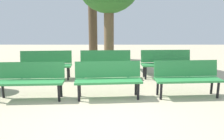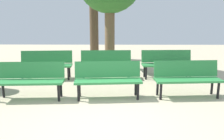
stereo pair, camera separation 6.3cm
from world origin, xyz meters
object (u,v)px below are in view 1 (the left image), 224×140
bench_r1_c0 (46,63)px  bench_r1_c2 (166,62)px  tree_0 (93,23)px  bench_r1_c1 (106,62)px  bench_r0_c2 (187,76)px  bench_r0_c0 (30,78)px  bench_r0_c1 (108,77)px

bench_r1_c0 → bench_r1_c2: 3.83m
bench_r1_c0 → tree_0: (1.20, 3.73, 1.11)m
bench_r1_c1 → bench_r0_c2: bearing=-42.0°
bench_r1_c0 → bench_r0_c2: bearing=-26.5°
bench_r0_c0 → tree_0: tree_0 is taller
bench_r0_c1 → bench_r1_c0: same height
bench_r0_c1 → bench_r1_c2: (1.83, 1.89, 0.00)m
bench_r0_c2 → bench_r1_c0: (-3.93, 1.60, 0.00)m
bench_r0_c0 → bench_r0_c1: (1.86, 0.10, 0.00)m
bench_r0_c1 → bench_r1_c1: size_ratio=1.01×
bench_r0_c2 → bench_r0_c1: bearing=179.4°
tree_0 → bench_r1_c0: bearing=-107.8°
bench_r0_c1 → bench_r1_c2: size_ratio=1.01×
bench_r1_c0 → bench_r0_c1: bearing=-45.0°
bench_r1_c1 → bench_r1_c2: size_ratio=1.00×
bench_r1_c1 → tree_0: bearing=98.1°
bench_r0_c2 → tree_0: size_ratio=0.51×
tree_0 → bench_r0_c0: bearing=-100.9°
bench_r0_c2 → bench_r1_c0: size_ratio=1.00×
bench_r0_c0 → bench_r1_c2: size_ratio=1.00×
bench_r0_c1 → bench_r1_c0: bearing=134.8°
bench_r0_c2 → bench_r1_c1: same height
bench_r1_c0 → tree_0: bearing=67.9°
bench_r0_c2 → tree_0: 6.09m
bench_r1_c2 → bench_r0_c2: bearing=-89.1°
bench_r1_c1 → bench_r1_c2: same height
bench_r1_c2 → tree_0: bearing=123.8°
bench_r0_c0 → bench_r0_c1: bearing=-0.0°
bench_r1_c1 → tree_0: (-0.68, 3.63, 1.11)m
bench_r1_c0 → bench_r1_c2: (3.82, 0.18, 0.00)m
bench_r0_c0 → bench_r0_c1: 1.86m
bench_r0_c1 → bench_r0_c0: bearing=178.5°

